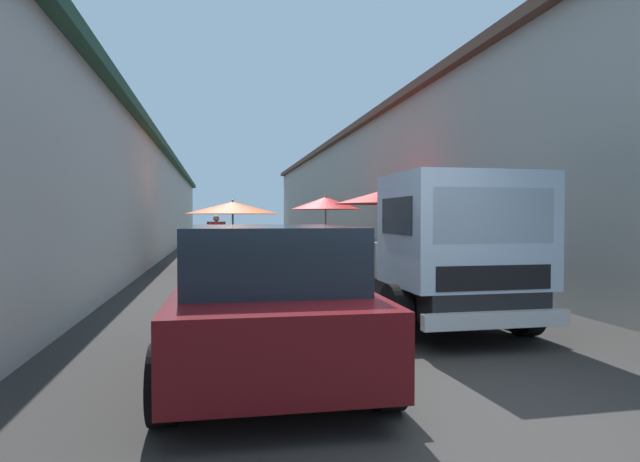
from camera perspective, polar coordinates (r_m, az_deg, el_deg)
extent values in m
plane|color=#33302D|center=(17.35, -5.23, -3.61)|extent=(90.00, 90.00, 0.00)
cube|color=beige|center=(20.21, -26.94, 2.59)|extent=(49.50, 7.00, 3.96)
cube|color=#284C38|center=(20.36, -27.01, 8.51)|extent=(49.80, 7.50, 0.24)
cube|color=#A39E93|center=(21.46, 13.85, 4.09)|extent=(49.50, 7.00, 5.06)
cube|color=#4C3328|center=(21.75, 13.89, 11.09)|extent=(49.80, 7.50, 0.24)
cylinder|color=#9E9EA3|center=(14.30, 7.27, -0.07)|extent=(0.06, 0.06, 2.30)
cone|color=red|center=(14.30, 7.28, 3.75)|extent=(2.85, 2.85, 0.39)
sphere|color=#9E9EA3|center=(14.31, 7.28, 4.69)|extent=(0.07, 0.07, 0.07)
cube|color=#9E7547|center=(14.42, 6.80, -3.24)|extent=(0.86, 0.75, 0.70)
sphere|color=orange|center=(14.35, 7.56, -1.67)|extent=(0.09, 0.09, 0.09)
sphere|color=orange|center=(14.30, 7.38, -1.47)|extent=(0.09, 0.09, 0.09)
sphere|color=orange|center=(14.54, 7.28, -1.63)|extent=(0.09, 0.09, 0.09)
sphere|color=orange|center=(14.55, 5.63, -1.62)|extent=(0.09, 0.09, 0.09)
sphere|color=orange|center=(14.75, 7.27, -1.59)|extent=(0.09, 0.09, 0.09)
sphere|color=orange|center=(14.34, 6.81, -1.67)|extent=(0.09, 0.09, 0.09)
cylinder|color=#9E9EA3|center=(15.66, -9.49, -0.49)|extent=(0.06, 0.06, 2.00)
cone|color=#D84C14|center=(15.65, -9.50, 2.52)|extent=(2.80, 2.80, 0.36)
sphere|color=#9E9EA3|center=(15.66, -9.50, 3.32)|extent=(0.07, 0.07, 0.07)
cube|color=brown|center=(15.94, -9.44, -2.57)|extent=(0.77, 0.73, 0.83)
sphere|color=orange|center=(15.88, -9.24, -0.92)|extent=(0.09, 0.09, 0.09)
sphere|color=orange|center=(15.86, -10.02, -0.93)|extent=(0.09, 0.09, 0.09)
sphere|color=orange|center=(15.76, -9.55, -0.74)|extent=(0.09, 0.09, 0.09)
sphere|color=orange|center=(15.86, -9.13, -0.92)|extent=(0.09, 0.09, 0.09)
sphere|color=orange|center=(15.73, -9.00, -0.94)|extent=(0.09, 0.09, 0.09)
sphere|color=orange|center=(16.08, -9.54, -0.89)|extent=(0.09, 0.09, 0.09)
cylinder|color=#9E9EA3|center=(17.44, 0.62, 0.09)|extent=(0.06, 0.06, 2.22)
cone|color=red|center=(17.44, 0.62, 3.06)|extent=(2.35, 2.35, 0.41)
sphere|color=#9E9EA3|center=(17.45, 0.62, 3.87)|extent=(0.07, 0.07, 0.07)
cube|color=olive|center=(17.66, 0.71, -2.15)|extent=(0.92, 0.78, 0.83)
sphere|color=orange|center=(17.36, 0.51, -0.69)|extent=(0.09, 0.09, 0.09)
sphere|color=orange|center=(17.48, 0.99, -0.68)|extent=(0.09, 0.09, 0.09)
sphere|color=orange|center=(17.47, 0.79, -0.68)|extent=(0.09, 0.09, 0.09)
sphere|color=orange|center=(17.53, 0.58, -0.49)|extent=(0.09, 0.09, 0.09)
sphere|color=orange|center=(17.87, 0.22, -0.63)|extent=(0.09, 0.09, 0.09)
sphere|color=orange|center=(17.71, 0.88, -0.65)|extent=(0.09, 0.09, 0.09)
cube|color=#600F14|center=(5.41, -5.88, -8.79)|extent=(3.93, 1.78, 0.64)
cube|color=#19232D|center=(5.18, -5.77, -2.55)|extent=(2.36, 1.55, 0.56)
cube|color=black|center=(7.32, -7.01, -7.84)|extent=(0.13, 1.65, 0.20)
cube|color=silver|center=(7.29, -11.64, -5.67)|extent=(0.06, 0.24, 0.14)
cube|color=silver|center=(7.36, -2.45, -5.58)|extent=(0.06, 0.24, 0.14)
cylinder|color=black|center=(6.76, -14.12, -9.08)|extent=(0.60, 0.21, 0.60)
cylinder|color=black|center=(6.86, 0.55, -8.88)|extent=(0.60, 0.21, 0.60)
cylinder|color=black|center=(4.19, -16.70, -15.70)|extent=(0.60, 0.21, 0.60)
cylinder|color=black|center=(4.35, 7.30, -15.00)|extent=(0.60, 0.21, 0.60)
cube|color=black|center=(8.36, 10.18, -5.65)|extent=(4.81, 1.50, 0.36)
cube|color=#ADC6E0|center=(6.81, 15.29, 0.13)|extent=(1.55, 1.76, 1.40)
cube|color=#19232D|center=(6.16, 18.39, 1.60)|extent=(0.07, 1.47, 0.63)
cube|color=#19232D|center=(6.81, 15.30, 1.61)|extent=(1.06, 1.78, 0.45)
cube|color=black|center=(6.18, 18.39, -4.85)|extent=(0.07, 1.40, 0.28)
cube|color=silver|center=(6.18, 18.73, -9.16)|extent=(0.13, 1.75, 0.18)
cube|color=gray|center=(9.39, 13.02, -2.25)|extent=(3.16, 0.08, 0.50)
cube|color=gray|center=(8.84, 3.26, -2.44)|extent=(3.16, 0.08, 0.50)
cube|color=gray|center=(10.55, 5.44, -1.81)|extent=(0.07, 1.65, 0.50)
cylinder|color=black|center=(7.34, 21.41, -7.83)|extent=(0.72, 0.22, 0.72)
cylinder|color=black|center=(6.56, 8.31, -8.83)|extent=(0.72, 0.22, 0.72)
cylinder|color=black|center=(10.03, 11.80, -5.28)|extent=(0.72, 0.22, 0.72)
cylinder|color=black|center=(9.48, 1.98, -5.64)|extent=(0.72, 0.22, 0.72)
cylinder|color=navy|center=(18.71, -11.48, -2.04)|extent=(0.14, 0.14, 0.80)
cylinder|color=navy|center=(18.72, -10.99, -2.03)|extent=(0.14, 0.14, 0.80)
cube|color=#B73333|center=(18.69, -11.25, 0.10)|extent=(0.24, 0.48, 0.60)
sphere|color=#A57A5B|center=(18.68, -11.25, 1.35)|extent=(0.22, 0.22, 0.22)
cylinder|color=#B73333|center=(18.66, -12.11, 0.19)|extent=(0.08, 0.08, 0.54)
cylinder|color=#B73333|center=(18.71, -10.39, 0.20)|extent=(0.08, 0.08, 0.54)
cylinder|color=#194CB2|center=(11.91, 11.62, -3.92)|extent=(0.30, 0.30, 0.03)
cylinder|color=#194CB2|center=(12.04, 11.40, -4.87)|extent=(0.04, 0.04, 0.42)
cylinder|color=#194CB2|center=(11.89, 11.11, -4.94)|extent=(0.04, 0.04, 0.42)
cylinder|color=#194CB2|center=(11.83, 11.82, -4.98)|extent=(0.04, 0.04, 0.42)
cylinder|color=#194CB2|center=(11.98, 12.11, -4.90)|extent=(0.04, 0.04, 0.42)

